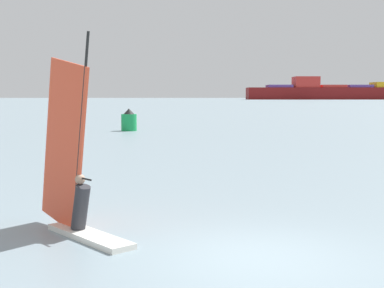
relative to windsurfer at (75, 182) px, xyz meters
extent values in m
plane|color=gray|center=(4.11, -0.45, -1.15)|extent=(4000.00, 4000.00, 0.00)
cube|color=white|center=(0.49, -0.30, -1.09)|extent=(2.57, 1.88, 0.12)
cylinder|color=black|center=(0.25, -0.15, 1.09)|extent=(0.74, 0.48, 4.25)
cube|color=#E54C2D|center=(-0.39, 0.24, 0.80)|extent=(1.95, 1.22, 3.94)
cylinder|color=black|center=(-0.11, 0.07, 0.13)|extent=(1.40, 0.88, 0.04)
cylinder|color=#2D2D33|center=(0.20, -0.12, -0.53)|extent=(0.65, 0.57, 1.05)
sphere|color=tan|center=(0.20, -0.12, 0.09)|extent=(0.22, 0.22, 0.22)
cube|color=maroon|center=(6.89, 521.83, 4.49)|extent=(202.29, 85.52, 11.28)
cube|color=#59388C|center=(11.07, 523.18, 11.44)|extent=(28.32, 27.33, 2.60)
cube|color=red|center=(-13.11, 515.37, 11.44)|extent=(28.32, 27.33, 2.60)
cube|color=red|center=(-37.29, 507.56, 15.34)|extent=(28.32, 27.33, 10.40)
cube|color=#59388C|center=(-61.47, 499.75, 11.44)|extent=(28.32, 27.33, 2.60)
cylinder|color=#19994C|center=(-12.96, 32.56, -0.42)|extent=(1.35, 1.35, 1.46)
cone|color=black|center=(-12.96, 32.56, 0.57)|extent=(0.95, 0.95, 0.50)
camera|label=1|loc=(5.79, -10.23, 1.88)|focal=49.47mm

